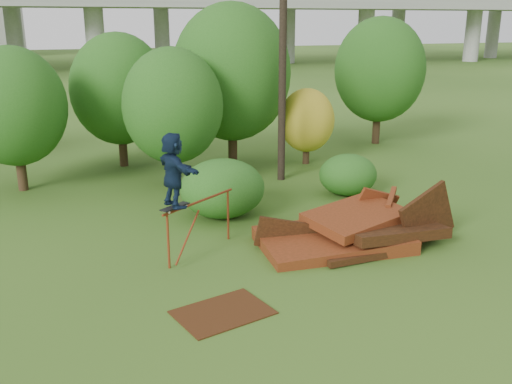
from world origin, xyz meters
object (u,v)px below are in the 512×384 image
object	(u,v)px
scrap_pile	(354,232)
flat_plate	(223,312)
skater	(173,170)
utility_pole	(283,43)

from	to	relation	value
scrap_pile	flat_plate	size ratio (longest dim) A/B	3.01
scrap_pile	skater	xyz separation A→B (m)	(-4.80, 0.31, 2.08)
scrap_pile	utility_pole	xyz separation A→B (m)	(0.65, 6.81, 4.72)
scrap_pile	flat_plate	distance (m)	5.09
flat_plate	utility_pole	size ratio (longest dim) A/B	0.19
scrap_pile	utility_pole	size ratio (longest dim) A/B	0.57
skater	utility_pole	bearing A→B (deg)	-55.29
scrap_pile	skater	size ratio (longest dim) A/B	3.15
flat_plate	skater	bearing A→B (deg)	97.43
skater	flat_plate	xyz separation A→B (m)	(0.36, -2.78, -2.43)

